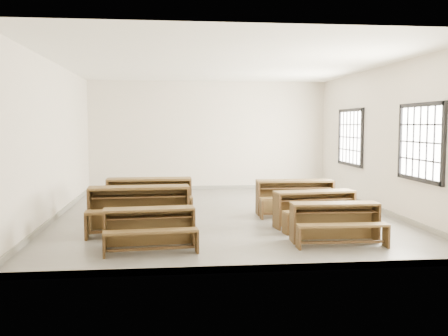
{
  "coord_description": "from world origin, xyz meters",
  "views": [
    {
      "loc": [
        -1.15,
        -10.55,
        1.93
      ],
      "look_at": [
        0.0,
        0.0,
        1.0
      ],
      "focal_mm": 40.0,
      "sensor_mm": 36.0,
      "label": 1
    }
  ],
  "objects": [
    {
      "name": "desk_set_1",
      "position": [
        -1.71,
        -1.53,
        0.47
      ],
      "size": [
        1.85,
        1.03,
        0.81
      ],
      "rotation": [
        0.0,
        0.0,
        0.06
      ],
      "color": "brown",
      "rests_on": "ground"
    },
    {
      "name": "desk_set_2",
      "position": [
        -1.59,
        -0.01,
        0.46
      ],
      "size": [
        1.78,
        0.94,
        0.8
      ],
      "rotation": [
        0.0,
        0.0,
        0.01
      ],
      "color": "brown",
      "rests_on": "ground"
    },
    {
      "name": "desk_set_4",
      "position": [
        1.55,
        -1.56,
        0.4
      ],
      "size": [
        1.61,
        0.97,
        0.69
      ],
      "rotation": [
        0.0,
        0.0,
        0.12
      ],
      "color": "brown",
      "rests_on": "ground"
    },
    {
      "name": "desk_set_0",
      "position": [
        -1.47,
        -2.83,
        0.37
      ],
      "size": [
        1.46,
        0.85,
        0.63
      ],
      "rotation": [
        0.0,
        0.0,
        0.09
      ],
      "color": "brown",
      "rests_on": "ground"
    },
    {
      "name": "room",
      "position": [
        0.09,
        0.0,
        2.14
      ],
      "size": [
        8.5,
        8.5,
        3.2
      ],
      "color": "slate",
      "rests_on": "ground"
    },
    {
      "name": "desk_set_5",
      "position": [
        1.52,
        -0.18,
        0.43
      ],
      "size": [
        1.66,
        0.89,
        0.74
      ],
      "rotation": [
        0.0,
        0.0,
        -0.02
      ],
      "color": "brown",
      "rests_on": "ground"
    },
    {
      "name": "desk_set_3",
      "position": [
        1.54,
        -2.73,
        0.38
      ],
      "size": [
        1.46,
        0.79,
        0.65
      ],
      "rotation": [
        0.0,
        0.0,
        -0.03
      ],
      "color": "brown",
      "rests_on": "ground"
    }
  ]
}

